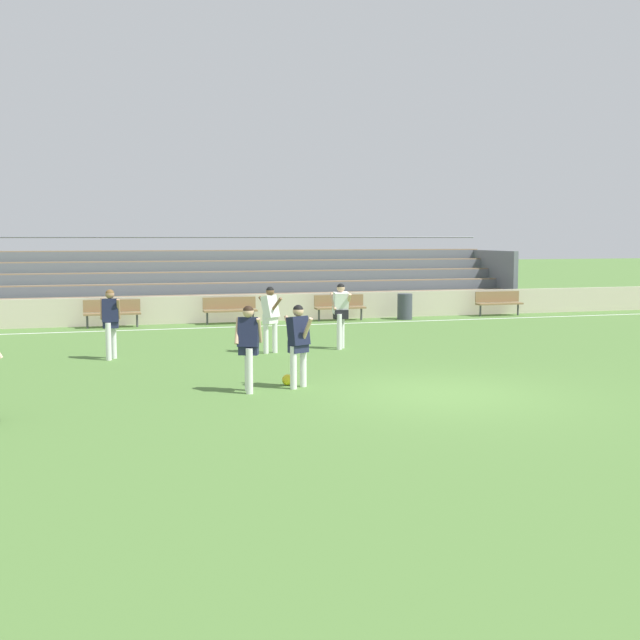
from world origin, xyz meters
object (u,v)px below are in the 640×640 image
(bench_far_left, at_px, (340,305))
(bench_near_wall_gap, at_px, (230,308))
(bleacher_stand, at_px, (165,281))
(bench_far_right, at_px, (112,311))
(player_dark_trailing_run, at_px, (110,318))
(player_dark_overlapping, at_px, (298,339))
(soccer_ball, at_px, (288,380))
(trash_bin, at_px, (405,307))
(player_white_wide_right, at_px, (270,314))
(bench_centre_sideline, at_px, (498,301))
(player_white_challenging, at_px, (341,310))
(player_dark_wide_left, at_px, (248,341))

(bench_far_left, bearing_deg, bench_near_wall_gap, 180.00)
(bleacher_stand, distance_m, bench_far_right, 4.09)
(player_dark_trailing_run, bearing_deg, player_dark_overlapping, -54.57)
(player_dark_overlapping, relative_size, soccer_ball, 7.37)
(trash_bin, xyz_separation_m, soccer_ball, (-7.07, -11.11, -0.35))
(bench_far_left, height_order, soccer_ball, bench_far_left)
(bench_near_wall_gap, distance_m, trash_bin, 6.24)
(player_white_wide_right, bearing_deg, bench_far_right, 117.56)
(trash_bin, relative_size, player_dark_trailing_run, 0.54)
(bench_centre_sideline, height_order, trash_bin, trash_bin)
(player_white_wide_right, height_order, soccer_ball, player_white_wide_right)
(bleacher_stand, height_order, player_white_challenging, bleacher_stand)
(bench_near_wall_gap, distance_m, player_dark_overlapping, 11.72)
(bench_far_right, bearing_deg, player_dark_wide_left, -79.73)
(player_white_wide_right, bearing_deg, player_white_challenging, 6.66)
(player_dark_wide_left, bearing_deg, bench_far_left, 64.77)
(trash_bin, bearing_deg, bleacher_stand, 155.05)
(bleacher_stand, xyz_separation_m, trash_bin, (8.07, -3.75, -0.82))
(bench_far_left, relative_size, player_white_challenging, 1.05)
(player_white_wide_right, distance_m, soccer_ball, 4.51)
(bench_near_wall_gap, relative_size, trash_bin, 1.97)
(bench_far_left, bearing_deg, bench_centre_sideline, 0.00)
(trash_bin, height_order, player_dark_trailing_run, player_dark_trailing_run)
(bench_near_wall_gap, bearing_deg, bench_far_left, 0.00)
(player_dark_wide_left, xyz_separation_m, player_dark_overlapping, (1.01, 0.16, -0.01))
(player_white_wide_right, bearing_deg, bleacher_stand, 98.91)
(player_white_challenging, relative_size, player_dark_trailing_run, 1.02)
(trash_bin, distance_m, player_dark_overlapping, 13.37)
(bleacher_stand, height_order, player_white_wide_right, bleacher_stand)
(bench_centre_sideline, bearing_deg, bench_far_left, 180.00)
(bleacher_stand, xyz_separation_m, bench_centre_sideline, (11.93, -3.48, -0.74))
(player_dark_wide_left, bearing_deg, player_white_wide_right, 72.66)
(bench_far_right, bearing_deg, bench_far_left, 0.00)
(bleacher_stand, bearing_deg, trash_bin, -24.95)
(bleacher_stand, height_order, bench_far_right, bleacher_stand)
(player_dark_overlapping, bearing_deg, player_dark_wide_left, -171.09)
(bench_centre_sideline, bearing_deg, player_dark_wide_left, -134.87)
(bleacher_stand, bearing_deg, soccer_ball, -86.15)
(bleacher_stand, relative_size, soccer_ball, 124.20)
(bench_near_wall_gap, height_order, player_dark_wide_left, player_dark_wide_left)
(trash_bin, relative_size, soccer_ball, 4.16)
(bench_far_left, distance_m, soccer_ball, 12.33)
(player_white_challenging, height_order, soccer_ball, player_white_challenging)
(bleacher_stand, xyz_separation_m, bench_far_right, (-2.01, -3.48, -0.74))
(bench_near_wall_gap, relative_size, player_dark_trailing_run, 1.07)
(bleacher_stand, relative_size, bench_near_wall_gap, 15.18)
(bench_centre_sideline, bearing_deg, bench_far_right, 180.00)
(bench_near_wall_gap, bearing_deg, bleacher_stand, 117.76)
(bench_far_left, relative_size, player_dark_wide_left, 1.10)
(bleacher_stand, distance_m, player_dark_overlapping, 15.22)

